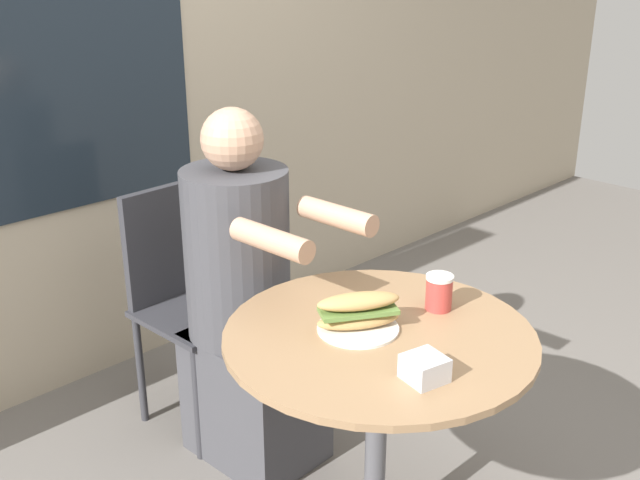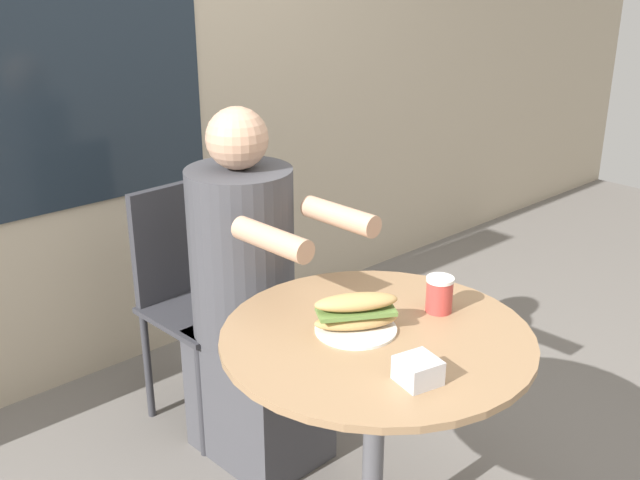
% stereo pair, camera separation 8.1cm
% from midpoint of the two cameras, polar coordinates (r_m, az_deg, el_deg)
% --- Properties ---
extents(storefront_wall, '(8.00, 0.09, 2.80)m').
position_cam_midpoint_polar(storefront_wall, '(2.95, -16.63, 15.81)').
color(storefront_wall, '#B7A88E').
rests_on(storefront_wall, ground_plane).
extents(cafe_table, '(0.83, 0.83, 0.70)m').
position_cam_midpoint_polar(cafe_table, '(2.07, 5.36, -11.49)').
color(cafe_table, '#997551').
rests_on(cafe_table, ground_plane).
extents(diner_chair, '(0.40, 0.40, 0.87)m').
position_cam_midpoint_polar(diner_chair, '(2.73, -8.96, -3.20)').
color(diner_chair, '#333338').
rests_on(diner_chair, ground_plane).
extents(seated_diner, '(0.36, 0.62, 1.20)m').
position_cam_midpoint_polar(seated_diner, '(2.48, -4.36, -5.60)').
color(seated_diner, '#424247').
rests_on(seated_diner, ground_plane).
extents(sandwich_on_plate, '(0.23, 0.22, 0.10)m').
position_cam_midpoint_polar(sandwich_on_plate, '(1.97, 3.94, -5.71)').
color(sandwich_on_plate, white).
rests_on(sandwich_on_plate, cafe_table).
extents(drink_cup, '(0.08, 0.08, 0.10)m').
position_cam_midpoint_polar(drink_cup, '(2.10, 10.18, -4.10)').
color(drink_cup, '#B73D38').
rests_on(drink_cup, cafe_table).
extents(napkin_box, '(0.11, 0.11, 0.06)m').
position_cam_midpoint_polar(napkin_box, '(1.78, 8.79, -9.82)').
color(napkin_box, silver).
rests_on(napkin_box, cafe_table).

